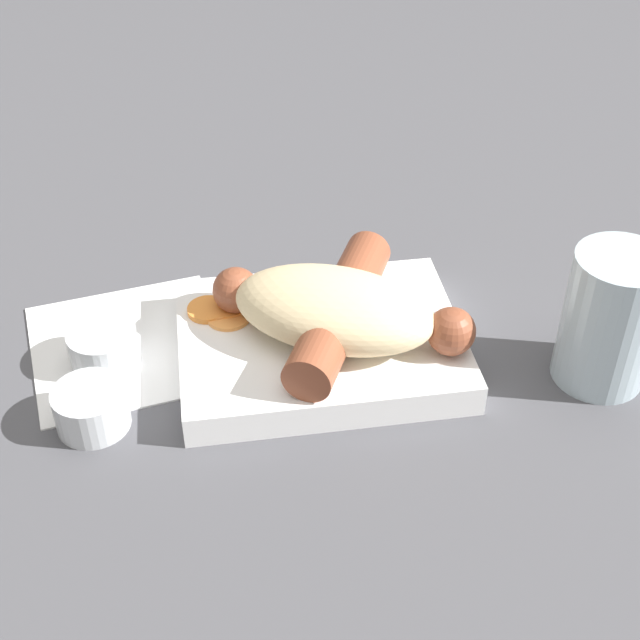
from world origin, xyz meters
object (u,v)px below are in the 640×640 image
at_px(food_tray, 320,344).
at_px(condiment_cup_far, 92,410).
at_px(drink_glass, 610,319).
at_px(bread_roll, 334,309).
at_px(sausage, 340,310).
at_px(condiment_cup_near, 104,350).

relative_size(food_tray, condiment_cup_far, 4.09).
height_order(food_tray, drink_glass, drink_glass).
bearing_deg(bread_roll, condiment_cup_far, 13.21).
xyz_separation_m(sausage, drink_glass, (-0.18, 0.05, 0.01)).
height_order(sausage, condiment_cup_near, sausage).
distance_m(bread_roll, condiment_cup_far, 0.18).
xyz_separation_m(bread_roll, drink_glass, (-0.19, 0.04, 0.00)).
distance_m(condiment_cup_near, drink_glass, 0.36).
distance_m(sausage, drink_glass, 0.19).
bearing_deg(condiment_cup_near, food_tray, 174.34).
xyz_separation_m(bread_roll, condiment_cup_near, (0.17, -0.02, -0.04)).
bearing_deg(sausage, condiment_cup_near, -5.23).
height_order(food_tray, condiment_cup_near, condiment_cup_near).
bearing_deg(sausage, bread_roll, 44.71).
bearing_deg(condiment_cup_far, condiment_cup_near, -95.66).
bearing_deg(sausage, food_tray, -0.72).
bearing_deg(food_tray, bread_roll, 147.16).
height_order(bread_roll, sausage, bread_roll).
bearing_deg(food_tray, condiment_cup_far, 15.83).
distance_m(bread_roll, drink_glass, 0.19).
distance_m(food_tray, bread_roll, 0.04).
relative_size(bread_roll, drink_glass, 1.64).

